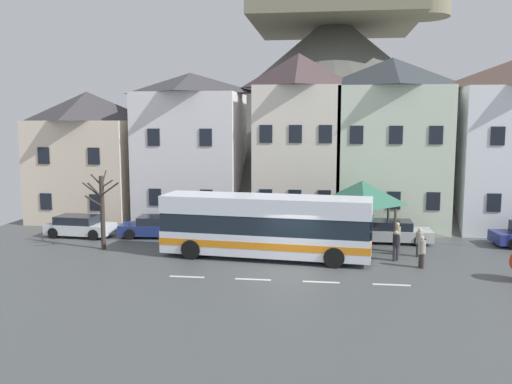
% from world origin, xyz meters
% --- Properties ---
extents(ground_plane, '(40.00, 60.00, 0.07)m').
position_xyz_m(ground_plane, '(0.00, -0.00, -0.03)').
color(ground_plane, '#4C5051').
extents(townhouse_00, '(6.92, 6.06, 9.01)m').
position_xyz_m(townhouse_00, '(-15.09, 12.00, 4.50)').
color(townhouse_00, beige).
rests_on(townhouse_00, ground_plane).
extents(townhouse_01, '(6.77, 5.96, 10.22)m').
position_xyz_m(townhouse_01, '(-7.62, 11.95, 5.11)').
color(townhouse_01, white).
rests_on(townhouse_01, ground_plane).
extents(townhouse_02, '(5.46, 5.65, 11.38)m').
position_xyz_m(townhouse_02, '(-0.31, 11.79, 5.69)').
color(townhouse_02, silver).
rests_on(townhouse_02, ground_plane).
extents(townhouse_03, '(6.96, 5.82, 11.01)m').
position_xyz_m(townhouse_03, '(5.70, 11.88, 5.50)').
color(townhouse_03, beige).
rests_on(townhouse_03, ground_plane).
extents(townhouse_04, '(6.82, 5.55, 10.82)m').
position_xyz_m(townhouse_04, '(13.22, 11.74, 5.41)').
color(townhouse_04, white).
rests_on(townhouse_04, ground_plane).
extents(hilltop_castle, '(40.83, 40.83, 24.35)m').
position_xyz_m(hilltop_castle, '(2.12, 28.10, 9.05)').
color(hilltop_castle, '#5A5B54').
rests_on(hilltop_castle, ground_plane).
extents(transit_bus, '(10.84, 3.47, 3.19)m').
position_xyz_m(transit_bus, '(-1.40, 2.58, 1.61)').
color(transit_bus, white).
rests_on(transit_bus, ground_plane).
extents(bus_shelter, '(3.60, 3.60, 3.70)m').
position_xyz_m(bus_shelter, '(3.59, 5.81, 3.03)').
color(bus_shelter, '#473D33').
rests_on(bus_shelter, ground_plane).
extents(parked_car_01, '(4.57, 1.95, 1.27)m').
position_xyz_m(parked_car_01, '(5.33, 7.11, 0.63)').
color(parked_car_01, silver).
rests_on(parked_car_01, ground_plane).
extents(parked_car_02, '(4.53, 2.28, 1.26)m').
position_xyz_m(parked_car_02, '(-8.43, 6.78, 0.63)').
color(parked_car_02, navy).
rests_on(parked_car_02, ground_plane).
extents(parked_car_03, '(4.07, 2.10, 1.27)m').
position_xyz_m(parked_car_03, '(-13.22, 6.26, 0.63)').
color(parked_car_03, silver).
rests_on(parked_car_03, ground_plane).
extents(pedestrian_00, '(0.35, 0.38, 1.55)m').
position_xyz_m(pedestrian_00, '(6.21, 1.65, 0.83)').
color(pedestrian_00, '#38332D').
rests_on(pedestrian_00, ground_plane).
extents(pedestrian_01, '(0.34, 0.34, 1.54)m').
position_xyz_m(pedestrian_01, '(5.15, 2.85, 0.83)').
color(pedestrian_01, '#2D2D38').
rests_on(pedestrian_01, ground_plane).
extents(pedestrian_02, '(0.36, 0.36, 1.50)m').
position_xyz_m(pedestrian_02, '(6.45, 3.88, 0.85)').
color(pedestrian_02, '#2D2D38').
rests_on(pedestrian_02, ground_plane).
extents(pedestrian_03, '(0.36, 0.36, 1.62)m').
position_xyz_m(pedestrian_03, '(5.43, 4.74, 0.89)').
color(pedestrian_03, '#38332D').
rests_on(pedestrian_03, ground_plane).
extents(public_bench, '(1.78, 0.48, 0.87)m').
position_xyz_m(public_bench, '(3.58, 7.75, 0.48)').
color(public_bench, '#473828').
rests_on(public_bench, ground_plane).
extents(bare_tree_00, '(2.53, 2.29, 4.25)m').
position_xyz_m(bare_tree_00, '(-10.44, 3.29, 2.29)').
color(bare_tree_00, '#382D28').
rests_on(bare_tree_00, ground_plane).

